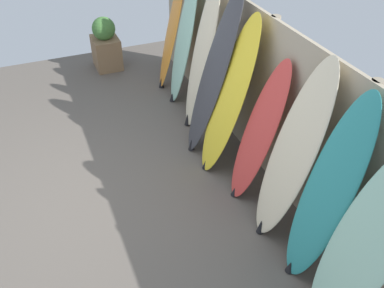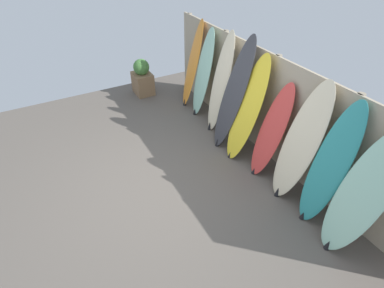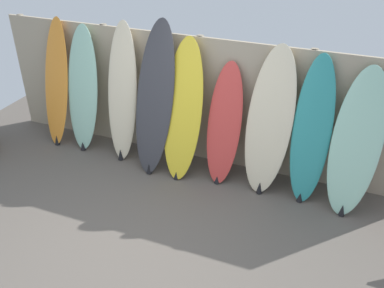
{
  "view_description": "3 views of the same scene",
  "coord_description": "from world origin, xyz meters",
  "views": [
    {
      "loc": [
        3.52,
        -0.31,
        3.31
      ],
      "look_at": [
        0.44,
        0.96,
        0.82
      ],
      "focal_mm": 40.0,
      "sensor_mm": 36.0,
      "label": 1
    },
    {
      "loc": [
        3.27,
        -1.28,
        3.47
      ],
      "look_at": [
        0.21,
        0.4,
        0.83
      ],
      "focal_mm": 28.0,
      "sensor_mm": 36.0,
      "label": 2
    },
    {
      "loc": [
        1.89,
        -3.02,
        3.42
      ],
      "look_at": [
        0.42,
        0.7,
        1.02
      ],
      "focal_mm": 40.0,
      "sensor_mm": 36.0,
      "label": 3
    }
  ],
  "objects": [
    {
      "name": "surfboard_cream_2",
      "position": [
        -1.01,
        1.68,
        0.96
      ],
      "size": [
        0.46,
        0.5,
        1.95
      ],
      "color": "beige",
      "rests_on": "ground"
    },
    {
      "name": "surfboard_orange_0",
      "position": [
        -2.14,
        1.7,
        0.92
      ],
      "size": [
        0.48,
        0.53,
        1.88
      ],
      "color": "orange",
      "rests_on": "ground"
    },
    {
      "name": "fence_back",
      "position": [
        -0.0,
        2.01,
        0.9
      ],
      "size": [
        6.08,
        0.11,
        1.8
      ],
      "color": "tan",
      "rests_on": "ground"
    },
    {
      "name": "surfboard_cream_6",
      "position": [
        1.06,
        1.67,
        0.93
      ],
      "size": [
        0.63,
        0.6,
        1.88
      ],
      "color": "beige",
      "rests_on": "ground"
    },
    {
      "name": "surfboard_red_5",
      "position": [
        0.48,
        1.68,
        0.78
      ],
      "size": [
        0.46,
        0.56,
        1.58
      ],
      "color": "#D13D38",
      "rests_on": "ground"
    },
    {
      "name": "surfboard_seafoam_8",
      "position": [
        2.1,
        1.64,
        0.87
      ],
      "size": [
        0.61,
        0.65,
        1.76
      ],
      "color": "#9ED6BC",
      "rests_on": "ground"
    },
    {
      "name": "surfboard_teal_7",
      "position": [
        1.58,
        1.68,
        0.9
      ],
      "size": [
        0.5,
        0.56,
        1.82
      ],
      "color": "teal",
      "rests_on": "ground"
    },
    {
      "name": "surfboard_charcoal_3",
      "position": [
        -0.47,
        1.59,
        1.01
      ],
      "size": [
        0.59,
        0.69,
        2.03
      ],
      "color": "#38383D",
      "rests_on": "ground"
    },
    {
      "name": "surfboard_seafoam_1",
      "position": [
        -1.68,
        1.7,
        0.91
      ],
      "size": [
        0.54,
        0.48,
        1.84
      ],
      "color": "#9ED6BC",
      "rests_on": "ground"
    },
    {
      "name": "surfboard_yellow_4",
      "position": [
        -0.06,
        1.6,
        0.91
      ],
      "size": [
        0.55,
        0.64,
        1.84
      ],
      "color": "yellow",
      "rests_on": "ground"
    },
    {
      "name": "planter_box",
      "position": [
        -3.17,
        0.89,
        0.4
      ],
      "size": [
        0.51,
        0.42,
        0.86
      ],
      "color": "#846647",
      "rests_on": "ground"
    },
    {
      "name": "ground",
      "position": [
        0.0,
        0.0,
        0.0
      ],
      "size": [
        7.68,
        7.68,
        0.0
      ],
      "primitive_type": "plane",
      "color": "#5B544C"
    }
  ]
}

